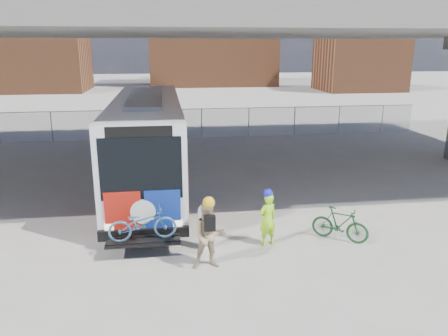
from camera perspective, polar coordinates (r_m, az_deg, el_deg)
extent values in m
plane|color=#9E9991|center=(16.01, -2.67, -4.69)|extent=(160.00, 160.00, 0.00)
cube|color=silver|center=(18.01, -9.91, 3.84)|extent=(2.55, 12.00, 3.20)
cube|color=black|center=(18.39, -9.95, 6.11)|extent=(2.61, 11.00, 1.28)
cube|color=black|center=(12.14, -10.80, -0.04)|extent=(2.24, 0.12, 1.76)
cube|color=black|center=(11.91, -11.05, 4.71)|extent=(1.78, 0.12, 0.30)
cube|color=black|center=(12.68, -10.39, -8.39)|extent=(2.55, 0.20, 0.30)
cube|color=#A4160C|center=(12.50, -13.06, -5.67)|extent=(1.00, 0.08, 1.20)
cube|color=navy|center=(12.44, -7.99, -5.51)|extent=(1.00, 0.08, 1.20)
cylinder|color=silver|center=(12.44, -10.53, -5.63)|extent=(0.70, 0.06, 0.70)
cube|color=gray|center=(17.76, -10.16, 9.12)|extent=(1.28, 7.20, 0.14)
cube|color=black|center=(12.22, -10.48, -9.33)|extent=(2.00, 0.70, 0.06)
cylinder|color=black|center=(14.29, -14.80, -5.64)|extent=(0.30, 1.00, 1.00)
cylinder|color=black|center=(14.18, -5.47, -5.34)|extent=(0.30, 1.00, 1.00)
cylinder|color=black|center=(22.49, -12.37, 2.26)|extent=(0.30, 1.00, 1.00)
cylinder|color=black|center=(22.42, -6.47, 2.48)|extent=(0.30, 1.00, 1.00)
cube|color=#A4160C|center=(14.61, -15.34, -1.88)|extent=(0.06, 2.60, 1.70)
cube|color=navy|center=(16.13, -14.66, -0.19)|extent=(0.06, 1.40, 1.70)
cube|color=#A4160C|center=(14.49, -5.06, -1.52)|extent=(0.06, 2.60, 1.70)
cube|color=navy|center=(16.02, -5.36, 0.15)|extent=(0.06, 1.40, 1.70)
imported|color=#40698D|center=(12.02, -10.60, -7.13)|extent=(1.88, 0.84, 0.96)
cube|color=#605E59|center=(19.05, -4.12, 19.18)|extent=(40.00, 16.00, 1.50)
cylinder|color=gray|center=(28.16, -21.57, 5.01)|extent=(0.06, 0.06, 1.80)
cylinder|color=gray|center=(27.49, -13.42, 5.44)|extent=(0.06, 0.06, 1.80)
cylinder|color=gray|center=(27.39, -5.03, 5.77)|extent=(0.06, 0.06, 1.80)
cylinder|color=gray|center=(27.87, 3.25, 5.97)|extent=(0.06, 0.06, 1.80)
cylinder|color=gray|center=(28.90, 11.10, 6.05)|extent=(0.06, 0.06, 1.80)
cylinder|color=gray|center=(30.43, 18.29, 6.03)|extent=(0.06, 0.06, 1.80)
plane|color=gray|center=(27.39, -5.03, 5.77)|extent=(30.00, 0.00, 30.00)
cube|color=gray|center=(27.25, -5.08, 7.67)|extent=(30.00, 0.05, 0.04)
cube|color=brown|center=(62.24, -24.17, 13.78)|extent=(14.00, 10.00, 10.00)
cube|color=brown|center=(67.36, -1.71, 15.98)|extent=(18.00, 12.00, 12.00)
cube|color=brown|center=(60.53, 17.33, 13.45)|extent=(10.00, 8.00, 8.00)
cylinder|color=white|center=(12.42, -2.58, -8.03)|extent=(0.34, 0.34, 1.15)
sphere|color=white|center=(12.20, -2.61, -5.57)|extent=(0.34, 0.34, 0.34)
imported|color=#A4FF1A|center=(12.62, 5.69, -6.71)|extent=(0.66, 0.55, 1.55)
sphere|color=#191AD8|center=(12.34, 5.79, -3.29)|extent=(0.27, 0.27, 0.27)
imported|color=tan|center=(11.27, -1.95, -8.85)|extent=(0.86, 0.67, 1.77)
sphere|color=yellow|center=(10.93, -2.00, -4.53)|extent=(0.31, 0.31, 0.31)
cube|color=black|center=(10.92, -1.87, -7.20)|extent=(0.28, 0.16, 0.40)
imported|color=#164520|center=(13.39, 14.91, -7.09)|extent=(1.63, 1.38, 1.01)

